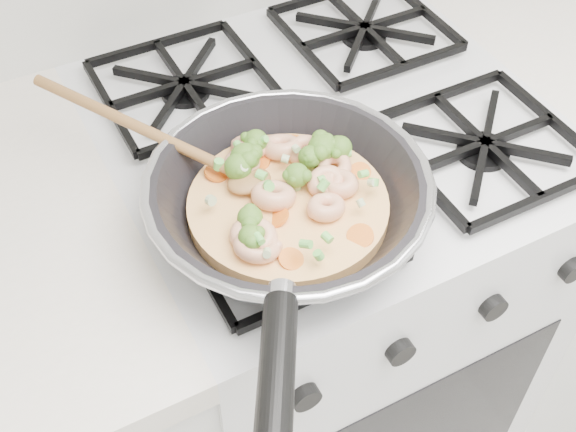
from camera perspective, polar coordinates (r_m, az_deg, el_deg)
name	(u,v)px	position (r m, az deg, el deg)	size (l,w,h in m)	color
stove	(318,308)	(1.36, 2.35, -7.06)	(0.60, 0.60, 0.92)	white
skillet	(286,199)	(0.84, -0.13, 1.33)	(0.37, 0.58, 0.09)	black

